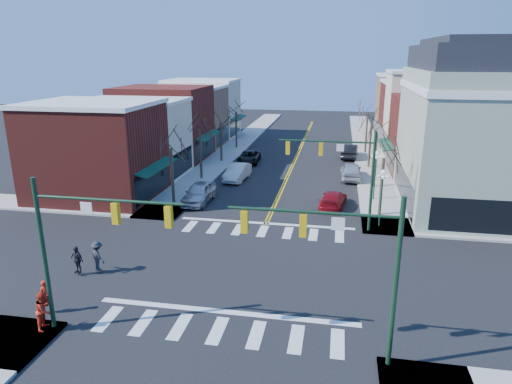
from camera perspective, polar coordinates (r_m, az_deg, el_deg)
The scene contains 36 objects.
ground at distance 27.02m, azimuth -1.38°, elevation -9.72°, with size 160.00×160.00×0.00m, color black.
sidewalk_left at distance 47.31m, azimuth -6.87°, elevation 2.01°, with size 3.50×70.00×0.15m, color #9E9B93.
sidewalk_right at distance 45.43m, azimuth 14.75°, elevation 0.94°, with size 3.50×70.00×0.15m, color #9E9B93.
bldg_left_brick_a at distance 41.69m, azimuth -19.36°, elevation 4.70°, with size 10.00×8.50×8.00m, color maroon.
bldg_left_stucco_a at distance 48.48m, azimuth -14.89°, elevation 6.38°, with size 10.00×7.00×7.50m, color beige.
bldg_left_brick_b at distance 55.65m, azimuth -11.47°, elevation 8.41°, with size 10.00×9.00×8.50m, color maroon.
bldg_left_tan at distance 63.36m, azimuth -8.70°, elevation 9.22°, with size 10.00×7.50×7.80m, color #9F7958.
bldg_left_stucco_b at distance 70.66m, azimuth -6.66°, elevation 10.23°, with size 10.00×8.00×8.20m, color beige.
bldg_right_brick_a at distance 51.15m, azimuth 22.24°, elevation 6.50°, with size 10.00×8.50×8.00m, color maroon.
bldg_right_stucco at distance 58.54m, azimuth 20.89°, elevation 8.80°, with size 10.00×7.00×10.00m, color beige.
bldg_right_brick_b at distance 65.97m, azimuth 19.72°, elevation 9.05°, with size 10.00×8.00×8.50m, color maroon.
bldg_right_tan at distance 73.80m, azimuth 18.80°, elevation 10.06°, with size 10.00×8.00×9.00m, color #9F7958.
victorian_corner at distance 40.22m, azimuth 27.13°, elevation 7.25°, with size 12.25×14.25×13.30m.
traffic_mast_near_left at distance 20.72m, azimuth -21.10°, elevation -5.19°, with size 6.60×0.28×7.20m.
traffic_mast_near_right at distance 17.85m, azimuth 11.36°, elevation -7.89°, with size 6.60×0.28×7.20m.
traffic_mast_far_right at distance 31.92m, azimuth 11.12°, elevation 3.16°, with size 6.60×0.28×7.20m.
lamppost_corner at distance 33.58m, azimuth 15.47°, elevation 0.45°, with size 0.36×0.36×4.33m.
lamppost_midblock at distance 39.84m, azimuth 14.74°, elevation 3.04°, with size 0.36×0.36×4.33m.
tree_left_a at distance 38.39m, azimuth -10.40°, elevation 1.92°, with size 0.24×0.24×4.76m, color #382B21.
tree_left_b at distance 45.71m, azimuth -6.92°, elevation 4.64°, with size 0.24×0.24×5.04m, color #382B21.
tree_left_c at distance 53.30m, azimuth -4.38°, elevation 6.18°, with size 0.24×0.24×4.55m, color #382B21.
tree_left_d at distance 60.92m, azimuth -2.48°, elevation 7.72°, with size 0.24×0.24×4.90m, color #382B21.
tree_right_a at distance 36.17m, azimuth 15.39°, elevation 0.54°, with size 0.24×0.24×4.62m, color #382B21.
tree_right_b at distance 43.83m, azimuth 14.62°, elevation 3.78°, with size 0.24×0.24×5.18m, color #382B21.
tree_right_c at distance 51.68m, azimuth 14.04°, elevation 5.55°, with size 0.24×0.24×4.83m, color #382B21.
tree_right_d at distance 59.53m, azimuth 13.62°, elevation 7.09°, with size 0.24×0.24×4.97m, color #382B21.
car_left_near at distance 38.84m, azimuth -7.13°, elevation -0.12°, with size 1.99×4.94×1.68m, color #B4B5B9.
car_left_mid at distance 45.59m, azimuth -2.35°, elevation 2.49°, with size 1.69×4.86×1.60m, color silver.
car_left_far at distance 52.89m, azimuth -0.85°, elevation 4.38°, with size 2.25×4.88×1.36m, color black.
car_right_near at distance 38.04m, azimuth 9.61°, elevation -0.88°, with size 1.86×4.57×1.33m, color maroon.
car_right_mid at distance 46.82m, azimuth 11.81°, elevation 2.60°, with size 2.03×5.04×1.72m, color silver.
car_right_far at distance 56.63m, azimuth 11.64°, elevation 5.04°, with size 1.78×5.11×1.68m, color black.
pedestrian_red_a at distance 24.68m, azimuth -24.77°, elevation -11.69°, with size 0.57×0.38×1.57m, color #AA1C12.
pedestrian_red_b at distance 23.22m, azimuth -24.99°, elevation -13.25°, with size 0.88×0.68×1.80m, color red.
pedestrian_dark_a at distance 27.95m, azimuth -21.48°, elevation -7.86°, with size 0.95×0.39×1.61m, color #22212A.
pedestrian_dark_b at distance 27.87m, azimuth -19.18°, elevation -7.54°, with size 1.12×0.65×1.74m, color #212229.
Camera 1 is at (4.97, -23.65, 12.07)m, focal length 32.00 mm.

